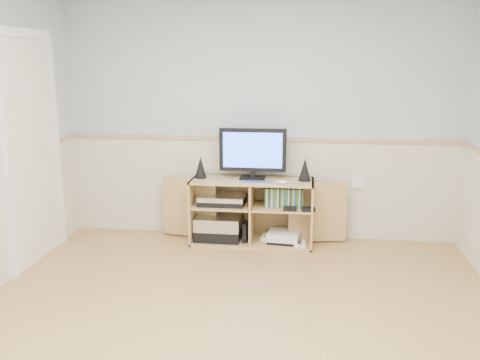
# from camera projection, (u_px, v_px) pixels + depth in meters

# --- Properties ---
(room) EXTENTS (4.04, 4.54, 2.54)m
(room) POSITION_uv_depth(u_px,v_px,m) (221.00, 157.00, 3.36)
(room) COLOR tan
(room) RESTS_ON ground
(media_cabinet) EXTENTS (1.90, 0.46, 0.65)m
(media_cabinet) POSITION_uv_depth(u_px,v_px,m) (252.00, 209.00, 5.42)
(media_cabinet) COLOR tan
(media_cabinet) RESTS_ON floor
(monitor) EXTENTS (0.67, 0.18, 0.51)m
(monitor) POSITION_uv_depth(u_px,v_px,m) (253.00, 152.00, 5.28)
(monitor) COLOR black
(monitor) RESTS_ON media_cabinet
(speaker_left) EXTENTS (0.12, 0.12, 0.22)m
(speaker_left) POSITION_uv_depth(u_px,v_px,m) (201.00, 167.00, 5.36)
(speaker_left) COLOR black
(speaker_left) RESTS_ON media_cabinet
(speaker_right) EXTENTS (0.12, 0.12, 0.23)m
(speaker_right) POSITION_uv_depth(u_px,v_px,m) (305.00, 170.00, 5.23)
(speaker_right) COLOR black
(speaker_right) RESTS_ON media_cabinet
(keyboard) EXTENTS (0.30, 0.13, 0.01)m
(keyboard) POSITION_uv_depth(u_px,v_px,m) (257.00, 183.00, 5.15)
(keyboard) COLOR silver
(keyboard) RESTS_ON media_cabinet
(mouse) EXTENTS (0.11, 0.09, 0.04)m
(mouse) POSITION_uv_depth(u_px,v_px,m) (282.00, 182.00, 5.12)
(mouse) COLOR white
(mouse) RESTS_ON media_cabinet
(av_components) EXTENTS (0.53, 0.34, 0.47)m
(av_components) POSITION_uv_depth(u_px,v_px,m) (220.00, 220.00, 5.43)
(av_components) COLOR black
(av_components) RESTS_ON media_cabinet
(game_consoles) EXTENTS (0.46, 0.30, 0.11)m
(game_consoles) POSITION_uv_depth(u_px,v_px,m) (283.00, 237.00, 5.37)
(game_consoles) COLOR white
(game_consoles) RESTS_ON media_cabinet
(game_cases) EXTENTS (0.38, 0.14, 0.19)m
(game_cases) POSITION_uv_depth(u_px,v_px,m) (284.00, 197.00, 5.27)
(game_cases) COLOR #3F8C3F
(game_cases) RESTS_ON media_cabinet
(wall_outlet) EXTENTS (0.12, 0.03, 0.12)m
(wall_outlet) POSITION_uv_depth(u_px,v_px,m) (358.00, 182.00, 5.41)
(wall_outlet) COLOR white
(wall_outlet) RESTS_ON wall_back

